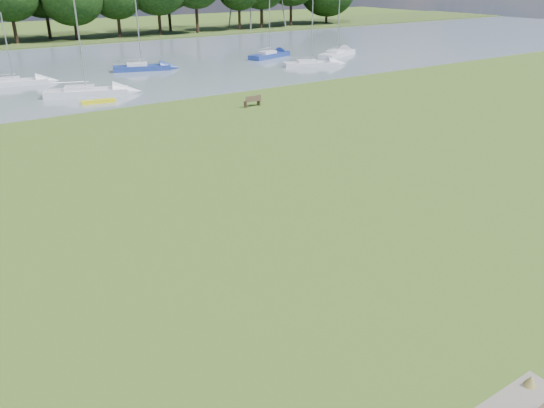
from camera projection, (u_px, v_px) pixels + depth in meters
ground at (222, 222)px, 21.95m from camera, size 220.00×220.00×0.00m
river at (20, 74)px, 53.81m from camera, size 220.00×40.00×0.10m
riverbank_bench at (253, 101)px, 40.73m from camera, size 1.38×0.42×0.85m
kayak at (98, 101)px, 41.65m from camera, size 2.70×1.05×0.26m
sailboat_1 at (13, 81)px, 48.23m from camera, size 5.95×2.63×6.29m
sailboat_3 at (310, 62)px, 58.10m from camera, size 6.13×3.93×7.74m
sailboat_4 at (141, 66)px, 55.39m from camera, size 6.06×3.29×8.09m
sailboat_5 at (85, 90)px, 44.09m from camera, size 6.89×4.09×9.52m
sailboat_7 at (269, 53)px, 63.80m from camera, size 6.34×3.49×9.32m
sailboat_8 at (337, 52)px, 65.12m from camera, size 6.97×4.52×8.55m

